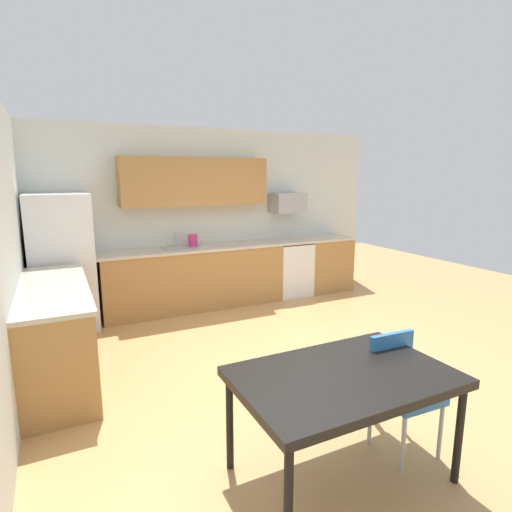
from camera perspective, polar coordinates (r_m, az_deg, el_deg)
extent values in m
plane|color=tan|center=(4.62, 5.66, -14.48)|extent=(12.00, 12.00, 0.00)
cube|color=silver|center=(6.59, -6.37, 5.48)|extent=(5.80, 0.10, 2.70)
cube|color=#AD7A42|center=(6.30, -8.42, -3.16)|extent=(2.73, 0.60, 0.90)
cube|color=#AD7A42|center=(7.35, 9.48, -1.13)|extent=(0.82, 0.60, 0.90)
cube|color=#AD7A42|center=(4.59, -25.89, -9.66)|extent=(0.60, 2.00, 0.90)
cube|color=beige|center=(6.32, -5.20, 1.33)|extent=(4.80, 0.64, 0.04)
cube|color=beige|center=(4.45, -26.40, -3.98)|extent=(0.64, 2.00, 0.04)
cube|color=#AD7A42|center=(6.26, -8.40, 10.18)|extent=(2.20, 0.34, 0.70)
cube|color=white|center=(5.85, -25.25, -0.87)|extent=(0.76, 0.70, 1.77)
cube|color=white|center=(6.97, 4.71, -1.77)|extent=(0.60, 0.60, 0.88)
cube|color=black|center=(6.88, 4.77, 1.92)|extent=(0.60, 0.60, 0.03)
cube|color=#9EA0A5|center=(6.89, 4.43, 7.37)|extent=(0.54, 0.36, 0.32)
cube|color=#A5A8AD|center=(6.14, -10.55, 0.52)|extent=(0.48, 0.40, 0.14)
cylinder|color=#B2B5BA|center=(6.29, -11.05, 2.22)|extent=(0.02, 0.02, 0.24)
cube|color=black|center=(2.82, 12.08, -16.12)|extent=(1.40, 0.90, 0.06)
cylinder|color=black|center=(2.46, 4.49, -31.03)|extent=(0.05, 0.05, 0.68)
cylinder|color=black|center=(3.18, 26.31, -21.37)|extent=(0.05, 0.05, 0.68)
cylinder|color=black|center=(3.02, -3.67, -22.08)|extent=(0.05, 0.05, 0.68)
cylinder|color=black|center=(3.63, 16.17, -16.40)|extent=(0.05, 0.05, 0.68)
cube|color=#2D72B7|center=(3.28, 20.15, -17.60)|extent=(0.42, 0.42, 0.05)
cube|color=#2D72B7|center=(3.31, 18.18, -13.36)|extent=(0.38, 0.05, 0.40)
cylinder|color=#B2B2B7|center=(3.20, 19.74, -23.37)|extent=(0.03, 0.03, 0.42)
cylinder|color=#B2B2B7|center=(3.41, 24.19, -21.35)|extent=(0.03, 0.03, 0.42)
cylinder|color=#B2B2B7|center=(3.41, 15.55, -20.78)|extent=(0.03, 0.03, 0.42)
cylinder|color=#B2B2B7|center=(3.61, 19.97, -19.13)|extent=(0.03, 0.03, 0.42)
cylinder|color=#CC3372|center=(6.23, -8.74, 2.03)|extent=(0.14, 0.14, 0.20)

